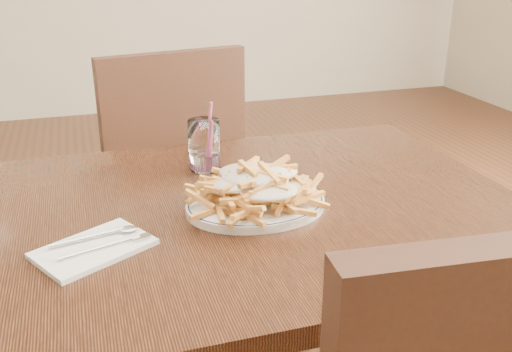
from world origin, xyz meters
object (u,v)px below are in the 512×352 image
object	(u,v)px
water_glass	(204,148)
chair_far	(167,175)
table	(223,242)
fries_plate	(256,205)
loaded_fries	(256,182)

from	to	relation	value
water_glass	chair_far	bearing A→B (deg)	92.15
table	chair_far	size ratio (longest dim) A/B	1.26
fries_plate	chair_far	bearing A→B (deg)	95.05
table	loaded_fries	xyz separation A→B (m)	(0.06, -0.03, 0.14)
chair_far	loaded_fries	bearing A→B (deg)	-84.95
chair_far	loaded_fries	world-z (taller)	chair_far
fries_plate	loaded_fries	bearing A→B (deg)	90.00
table	chair_far	xyz separation A→B (m)	(-0.00, 0.72, -0.13)
water_glass	table	bearing A→B (deg)	-93.83
chair_far	water_glass	distance (m)	0.57
chair_far	fries_plate	xyz separation A→B (m)	(0.07, -0.75, 0.22)
table	loaded_fries	distance (m)	0.15
chair_far	loaded_fries	xyz separation A→B (m)	(0.07, -0.75, 0.27)
table	fries_plate	distance (m)	0.11
table	fries_plate	xyz separation A→B (m)	(0.06, -0.03, 0.09)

